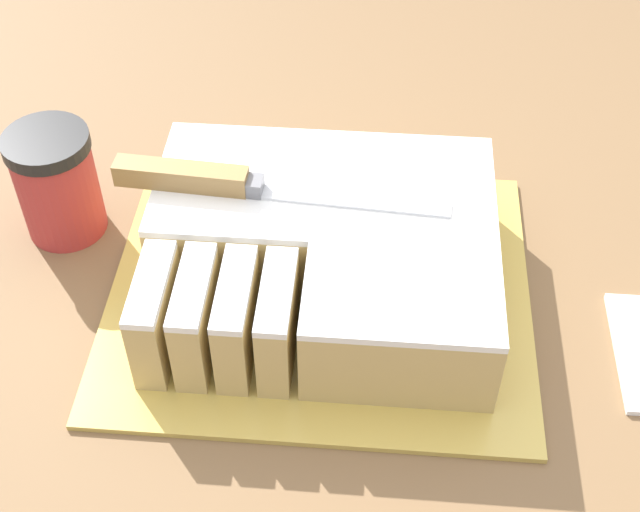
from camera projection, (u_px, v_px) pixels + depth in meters
name	position (u px, v px, depth m)	size (l,w,h in m)	color
countertop	(351.00, 479.00, 1.24)	(1.40, 1.10, 0.93)	brown
cake_board	(320.00, 290.00, 0.85)	(0.40, 0.34, 0.01)	gold
cake	(326.00, 253.00, 0.82)	(0.32, 0.26, 0.09)	tan
knife	(208.00, 180.00, 0.81)	(0.31, 0.04, 0.02)	silver
coffee_cup	(58.00, 181.00, 0.88)	(0.08, 0.08, 0.12)	#B23333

